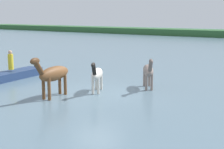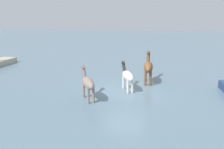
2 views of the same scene
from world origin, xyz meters
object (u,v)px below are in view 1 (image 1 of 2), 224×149
Objects in this scene: person_boatman_standing at (11,61)px; horse_mid_herd at (148,71)px; horse_chestnut_trailing at (53,74)px; boat_skiff_near at (13,76)px; horse_rear_stallion at (97,74)px.

horse_mid_herd is at bearing 16.70° from person_boatman_standing.
horse_chestnut_trailing is at bearing -68.53° from horse_mid_herd.
boat_skiff_near is 3.73× the size of person_boatman_standing.
horse_mid_herd reaches higher than boat_skiff_near.
horse_rear_stallion is at bearing -73.60° from horse_mid_herd.
horse_chestnut_trailing is (-1.05, -2.05, 0.21)m from horse_rear_stallion.
boat_skiff_near is 0.97m from person_boatman_standing.
horse_mid_herd is at bearing 113.94° from horse_rear_stallion.
horse_rear_stallion is 2.31m from horse_chestnut_trailing.
horse_chestnut_trailing is at bearing -18.38° from person_boatman_standing.
boat_skiff_near is at bearing -115.96° from horse_rear_stallion.
horse_rear_stallion is 0.46× the size of boat_skiff_near.
horse_chestnut_trailing is at bearing -54.76° from horse_rear_stallion.
boat_skiff_near is at bearing -115.83° from horse_chestnut_trailing.
boat_skiff_near is at bearing -108.76° from horse_mid_herd.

